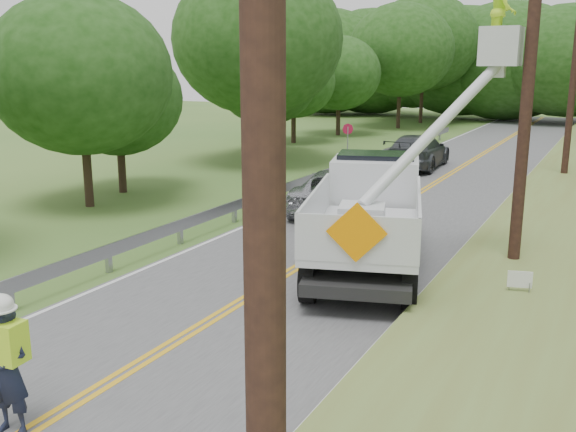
% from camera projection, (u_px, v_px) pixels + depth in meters
% --- Properties ---
extents(ground, '(140.00, 140.00, 0.00)m').
position_uv_depth(ground, '(128.00, 372.00, 11.03)').
color(ground, '#386327').
rests_on(ground, ground).
extents(road, '(7.20, 96.00, 0.03)m').
position_uv_depth(road, '(390.00, 211.00, 23.12)').
color(road, '#4D4D4F').
rests_on(road, ground).
extents(guardrail, '(0.18, 48.00, 0.77)m').
position_uv_depth(guardrail, '(301.00, 183.00, 25.58)').
color(guardrail, gray).
rests_on(guardrail, ground).
extents(utility_poles, '(1.60, 43.30, 10.00)m').
position_uv_depth(utility_poles, '(561.00, 61.00, 22.28)').
color(utility_poles, black).
rests_on(utility_poles, ground).
extents(treeline_left, '(10.97, 57.61, 11.33)m').
position_uv_depth(treeline_left, '(329.00, 54.00, 41.07)').
color(treeline_left, '#332319').
rests_on(treeline_left, ground).
extents(treeline_horizon, '(57.12, 14.41, 10.91)m').
position_uv_depth(treeline_horizon, '(526.00, 61.00, 58.88)').
color(treeline_horizon, '#183F0E').
rests_on(treeline_horizon, ground).
extents(flagger, '(1.18, 0.53, 3.17)m').
position_uv_depth(flagger, '(5.00, 360.00, 8.92)').
color(flagger, '#191E33').
rests_on(flagger, road).
extents(bucket_truck, '(5.40, 7.87, 7.23)m').
position_uv_depth(bucket_truck, '(379.00, 199.00, 17.27)').
color(bucket_truck, black).
rests_on(bucket_truck, road).
extents(suv_silver, '(3.41, 5.74, 1.50)m').
position_uv_depth(suv_silver, '(337.00, 190.00, 22.95)').
color(suv_silver, '#A2A4A9').
rests_on(suv_silver, road).
extents(suv_darkgrey, '(2.67, 5.97, 1.70)m').
position_uv_depth(suv_darkgrey, '(418.00, 151.00, 32.57)').
color(suv_darkgrey, '#3B3F43').
rests_on(suv_darkgrey, road).
extents(stop_sign_permanent, '(0.44, 0.33, 2.47)m').
position_uv_depth(stop_sign_permanent, '(348.00, 141.00, 30.28)').
color(stop_sign_permanent, gray).
rests_on(stop_sign_permanent, ground).
extents(yard_sign, '(0.51, 0.17, 0.76)m').
position_uv_depth(yard_sign, '(520.00, 281.00, 14.01)').
color(yard_sign, white).
rests_on(yard_sign, ground).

